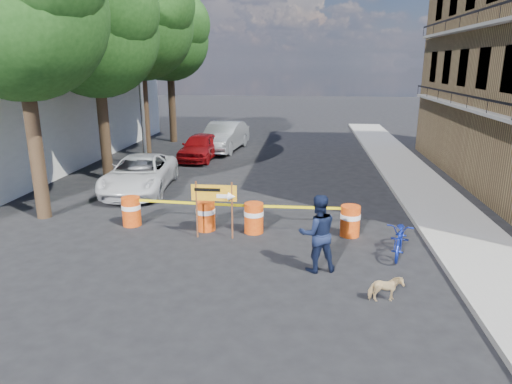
% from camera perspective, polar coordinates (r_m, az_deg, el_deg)
% --- Properties ---
extents(ground, '(120.00, 120.00, 0.00)m').
position_cam_1_polar(ground, '(12.34, -1.63, -7.27)').
color(ground, black).
rests_on(ground, ground).
extents(sidewalk_east, '(2.40, 40.00, 0.15)m').
position_cam_1_polar(sidewalk_east, '(18.48, 20.48, -0.15)').
color(sidewalk_east, gray).
rests_on(sidewalk_east, ground).
extents(white_building, '(8.00, 22.00, 6.00)m').
position_cam_1_polar(white_building, '(25.83, -28.62, 9.84)').
color(white_building, silver).
rests_on(white_building, ground).
extents(tree_near, '(5.46, 5.20, 9.15)m').
position_cam_1_polar(tree_near, '(15.71, -27.49, 19.71)').
color(tree_near, '#332316').
rests_on(tree_near, ground).
extents(tree_mid_a, '(5.25, 5.00, 8.68)m').
position_cam_1_polar(tree_mid_a, '(20.08, -19.26, 18.32)').
color(tree_mid_a, '#332316').
rests_on(tree_mid_a, ground).
extents(tree_mid_b, '(5.67, 5.40, 9.62)m').
position_cam_1_polar(tree_mid_b, '(24.76, -14.26, 19.70)').
color(tree_mid_b, '#332316').
rests_on(tree_mid_b, ground).
extents(tree_far, '(5.04, 4.80, 8.84)m').
position_cam_1_polar(tree_far, '(29.48, -10.72, 18.23)').
color(tree_far, '#332316').
rests_on(tree_far, ground).
extents(streetlamp, '(1.25, 0.18, 8.00)m').
position_cam_1_polar(streetlamp, '(22.07, -14.12, 14.15)').
color(streetlamp, gray).
rests_on(streetlamp, ground).
extents(barrel_far_left, '(0.58, 0.58, 0.90)m').
position_cam_1_polar(barrel_far_left, '(14.52, -15.31, -2.27)').
color(barrel_far_left, red).
rests_on(barrel_far_left, ground).
extents(barrel_mid_left, '(0.58, 0.58, 0.90)m').
position_cam_1_polar(barrel_mid_left, '(13.70, -6.31, -2.87)').
color(barrel_mid_left, red).
rests_on(barrel_mid_left, ground).
extents(barrel_mid_right, '(0.58, 0.58, 0.90)m').
position_cam_1_polar(barrel_mid_right, '(13.42, -0.27, -3.18)').
color(barrel_mid_right, red).
rests_on(barrel_mid_right, ground).
extents(barrel_far_right, '(0.58, 0.58, 0.90)m').
position_cam_1_polar(barrel_far_right, '(13.44, 11.69, -3.48)').
color(barrel_far_right, red).
rests_on(barrel_far_right, ground).
extents(detour_sign, '(1.29, 0.24, 1.66)m').
position_cam_1_polar(detour_sign, '(12.80, -4.61, -0.72)').
color(detour_sign, '#592D19').
rests_on(detour_sign, ground).
extents(pedestrian, '(1.08, 0.93, 1.90)m').
position_cam_1_polar(pedestrian, '(10.95, 7.71, -5.13)').
color(pedestrian, '#111833').
rests_on(pedestrian, ground).
extents(bicycle, '(0.86, 1.09, 1.83)m').
position_cam_1_polar(bicycle, '(12.34, 17.75, -3.52)').
color(bicycle, '#13269D').
rests_on(bicycle, ground).
extents(dog, '(0.74, 0.44, 0.58)m').
position_cam_1_polar(dog, '(10.11, 15.88, -11.57)').
color(dog, tan).
rests_on(dog, ground).
extents(suv_white, '(2.73, 5.11, 1.36)m').
position_cam_1_polar(suv_white, '(18.33, -14.33, 2.21)').
color(suv_white, silver).
rests_on(suv_white, ground).
extents(sedan_red, '(1.81, 4.06, 1.36)m').
position_cam_1_polar(sedan_red, '(23.86, -7.01, 5.65)').
color(sedan_red, maroon).
rests_on(sedan_red, ground).
extents(sedan_silver, '(2.36, 5.10, 1.62)m').
position_cam_1_polar(sedan_silver, '(26.23, -4.02, 6.94)').
color(sedan_silver, '#AAADB1').
rests_on(sedan_silver, ground).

